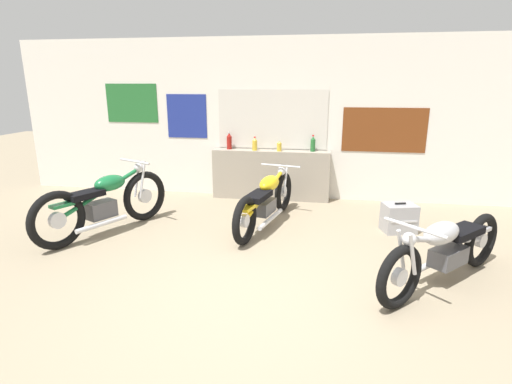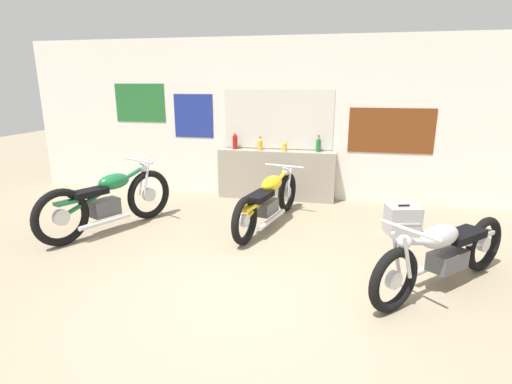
{
  "view_description": "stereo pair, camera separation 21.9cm",
  "coord_description": "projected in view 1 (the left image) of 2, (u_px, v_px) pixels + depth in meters",
  "views": [
    {
      "loc": [
        0.66,
        -3.42,
        2.04
      ],
      "look_at": [
        -0.14,
        1.37,
        0.7
      ],
      "focal_mm": 28.0,
      "sensor_mm": 36.0,
      "label": 1
    },
    {
      "loc": [
        0.88,
        -3.38,
        2.04
      ],
      "look_at": [
        -0.14,
        1.37,
        0.7
      ],
      "focal_mm": 28.0,
      "sensor_mm": 36.0,
      "label": 2
    }
  ],
  "objects": [
    {
      "name": "ground_plane",
      "position": [
        247.0,
        298.0,
        3.9
      ],
      "size": [
        24.0,
        24.0,
        0.0
      ],
      "primitive_type": "plane",
      "color": "gray"
    },
    {
      "name": "wall_back",
      "position": [
        285.0,
        120.0,
        7.02
      ],
      "size": [
        10.0,
        0.07,
        2.8
      ],
      "color": "silver",
      "rests_on": "ground_plane"
    },
    {
      "name": "sill_counter",
      "position": [
        271.0,
        175.0,
        7.15
      ],
      "size": [
        2.08,
        0.28,
        0.88
      ],
      "color": "gray",
      "rests_on": "ground_plane"
    },
    {
      "name": "bottle_leftmost",
      "position": [
        229.0,
        141.0,
        7.14
      ],
      "size": [
        0.09,
        0.09,
        0.32
      ],
      "color": "maroon",
      "rests_on": "sill_counter"
    },
    {
      "name": "bottle_left_center",
      "position": [
        255.0,
        144.0,
        7.01
      ],
      "size": [
        0.09,
        0.09,
        0.24
      ],
      "color": "gold",
      "rests_on": "sill_counter"
    },
    {
      "name": "bottle_center",
      "position": [
        279.0,
        146.0,
        6.95
      ],
      "size": [
        0.08,
        0.08,
        0.2
      ],
      "color": "gold",
      "rests_on": "sill_counter"
    },
    {
      "name": "bottle_right_center",
      "position": [
        313.0,
        144.0,
        6.91
      ],
      "size": [
        0.08,
        0.08,
        0.29
      ],
      "color": "#23662D",
      "rests_on": "sill_counter"
    },
    {
      "name": "motorcycle_yellow",
      "position": [
        266.0,
        200.0,
        5.79
      ],
      "size": [
        0.75,
        2.14,
        0.79
      ],
      "color": "black",
      "rests_on": "ground_plane"
    },
    {
      "name": "motorcycle_silver",
      "position": [
        445.0,
        249.0,
        4.08
      ],
      "size": [
        1.58,
        1.59,
        0.78
      ],
      "color": "black",
      "rests_on": "ground_plane"
    },
    {
      "name": "motorcycle_green",
      "position": [
        105.0,
        203.0,
        5.49
      ],
      "size": [
        1.05,
        1.95,
        0.95
      ],
      "color": "black",
      "rests_on": "ground_plane"
    },
    {
      "name": "hard_case_silver",
      "position": [
        399.0,
        218.0,
        5.6
      ],
      "size": [
        0.5,
        0.42,
        0.42
      ],
      "color": "#9E9EA3",
      "rests_on": "ground_plane"
    }
  ]
}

